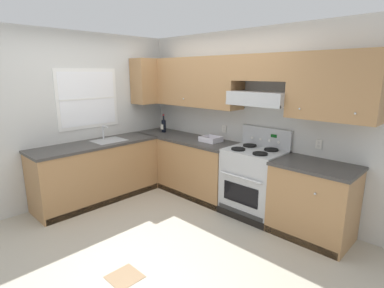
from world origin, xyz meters
name	(u,v)px	position (x,y,z in m)	size (l,w,h in m)	color
ground_plane	(148,226)	(0.00, 0.00, 0.00)	(7.04, 7.04, 0.00)	#B2AA99
floor_accent_tile	(125,277)	(0.63, -0.77, 0.00)	(0.30, 0.30, 0.01)	olive
wall_back	(246,106)	(0.40, 1.53, 1.48)	(4.68, 0.57, 2.55)	silver
wall_left	(96,111)	(-1.59, 0.23, 1.34)	(0.47, 4.00, 2.55)	silver
counter_back_run	(217,173)	(0.12, 1.24, 0.45)	(3.60, 0.65, 0.91)	#A87A4C
counter_left_run	(98,171)	(-1.24, 0.00, 0.46)	(0.63, 1.91, 1.13)	#A87A4C
stove	(253,182)	(0.76, 1.25, 0.48)	(0.76, 0.62, 1.20)	#B7BABC
wine_bottle	(164,125)	(-1.15, 1.28, 1.04)	(0.08, 0.08, 0.32)	black
bowl	(211,140)	(-0.05, 1.29, 0.94)	(0.29, 0.26, 0.08)	silver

